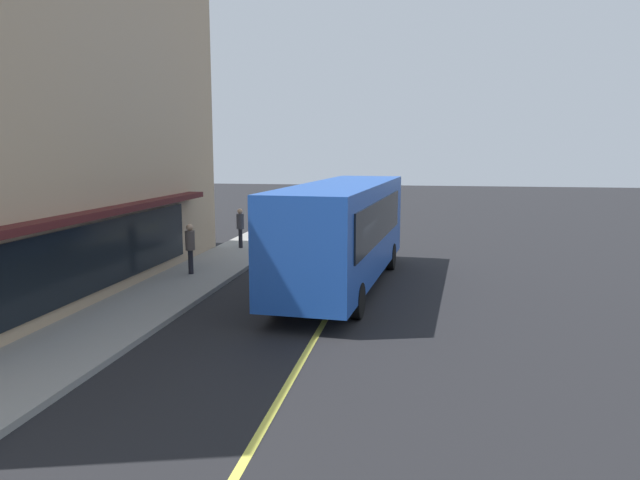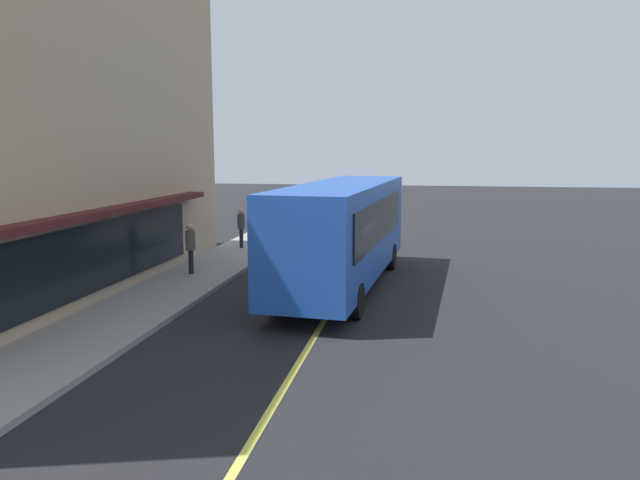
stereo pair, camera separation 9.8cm
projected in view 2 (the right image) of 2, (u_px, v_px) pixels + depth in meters
ground at (333, 306)px, 17.76m from camera, size 120.00×120.00×0.00m
sidewalk at (161, 296)px, 18.68m from camera, size 80.00×2.77×0.15m
lane_centre_stripe at (333, 306)px, 17.76m from camera, size 36.00×0.16×0.01m
bus at (344, 229)px, 19.85m from camera, size 11.29×3.34×3.50m
pedestrian_near_storefront at (241, 224)px, 27.16m from camera, size 0.34×0.34×1.80m
pedestrian_mid_block at (190, 244)px, 21.47m from camera, size 0.34×0.34×1.81m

